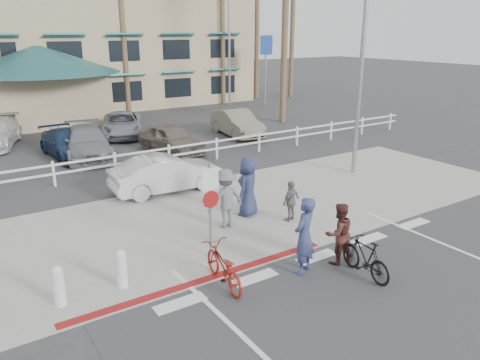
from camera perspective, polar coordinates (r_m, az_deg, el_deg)
ground at (r=12.31m, az=11.22°, el=-10.29°), size 140.00×140.00×0.00m
bike_path at (r=11.19m, az=18.57°, el=-14.02°), size 12.00×16.00×0.01m
sidewalk_plaza at (r=15.49m, az=-0.43°, el=-3.84°), size 22.00×7.00×0.01m
cross_street at (r=18.78m, az=-7.09°, el=-0.04°), size 40.00×5.00×0.01m
parking_lot at (r=27.36m, az=-16.07°, el=5.10°), size 50.00×16.00×0.01m
curb_red at (r=11.54m, az=-4.10°, el=-11.95°), size 7.00×0.25×0.02m
rail_fence at (r=20.58m, az=-8.39°, el=2.95°), size 29.40×0.16×1.00m
building at (r=39.81m, az=-19.98°, el=16.77°), size 28.00×16.00×11.30m
sign_post at (r=12.02m, az=-3.69°, el=-3.07°), size 0.50×0.10×2.90m
bollard_0 at (r=11.34m, az=-14.27°, el=-10.39°), size 0.26×0.26×0.95m
bollard_1 at (r=11.06m, az=-21.25°, el=-11.92°), size 0.26×0.26×0.95m
streetlight_0 at (r=19.43m, az=14.61°, el=13.68°), size 0.60×2.00×9.00m
streetlight_1 at (r=37.30m, az=-1.31°, el=16.38°), size 0.60×2.00×9.50m
info_sign at (r=36.87m, az=3.11°, el=13.31°), size 1.20×0.16×5.60m
palm_4 at (r=34.52m, az=-21.55°, el=19.67°), size 4.00×4.00×15.00m
palm_5 at (r=34.66m, az=-14.19°, el=18.65°), size 4.00×4.00×13.00m
palm_7 at (r=38.15m, az=-2.19°, el=19.79°), size 4.00×4.00×14.00m
palm_8 at (r=41.20m, az=2.11°, el=20.35°), size 4.00×4.00×15.00m
palm_9 at (r=42.20m, az=6.43°, el=18.84°), size 4.00×4.00×13.00m
palm_11 at (r=30.19m, az=5.56°, el=20.22°), size 4.00×4.00×14.00m
bike_red at (r=11.07m, az=-2.09°, el=-10.47°), size 0.86×1.92×0.98m
rider_red at (r=11.48m, az=7.83°, el=-6.78°), size 0.85×0.72×1.97m
bike_black at (r=11.83m, az=15.04°, el=-9.13°), size 0.61×1.67×0.98m
rider_black at (r=12.17m, az=11.93°, el=-6.42°), size 0.88×0.74×1.63m
pedestrian_a at (r=14.01m, az=-1.78°, el=-2.28°), size 1.19×0.69×1.83m
pedestrian_child at (r=14.63m, az=6.23°, el=-2.57°), size 0.83×0.52×1.31m
pedestrian_b at (r=14.89m, az=0.98°, el=-0.84°), size 1.12×1.01×1.92m
car_white_sedan at (r=17.42m, az=-8.88°, el=0.78°), size 4.20×1.64×1.36m
lot_car_1 at (r=23.07m, az=-18.15°, el=4.39°), size 2.86×5.14×1.41m
lot_car_2 at (r=22.97m, az=-8.40°, el=4.98°), size 2.26×4.21×1.36m
lot_car_3 at (r=26.43m, az=-0.36°, el=6.95°), size 2.09×4.54×1.44m
lot_car_5 at (r=27.28m, az=-14.16°, el=6.61°), size 3.71×5.16×1.31m
lot_car_6 at (r=23.43m, az=-20.21°, el=4.18°), size 2.05×4.43×1.25m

